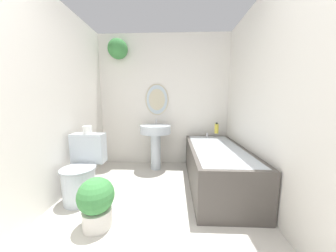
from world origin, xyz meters
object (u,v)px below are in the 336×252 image
pedestal_sink (156,137)px  potted_plant (96,201)px  shampoo_bottle (217,128)px  toilet_paper_roll (87,130)px  bathtub (216,166)px  toilet (83,172)px

pedestal_sink → potted_plant: bearing=-105.5°
shampoo_bottle → potted_plant: size_ratio=0.38×
shampoo_bottle → toilet_paper_roll: bearing=-155.2°
bathtub → toilet_paper_roll: bearing=-173.3°
toilet → potted_plant: (0.40, -0.49, -0.07)m
potted_plant → toilet_paper_roll: size_ratio=4.42×
pedestal_sink → potted_plant: 1.52m
bathtub → toilet: bearing=-167.5°
shampoo_bottle → toilet_paper_roll: size_ratio=1.70×
bathtub → shampoo_bottle: size_ratio=8.79×
bathtub → shampoo_bottle: shampoo_bottle is taller
toilet_paper_roll → pedestal_sink: bearing=44.0°
shampoo_bottle → potted_plant: (-1.47, -1.53, -0.46)m
shampoo_bottle → pedestal_sink: bearing=-175.0°
bathtub → potted_plant: (-1.32, -0.87, -0.03)m
pedestal_sink → toilet_paper_roll: pedestal_sink is taller
toilet → potted_plant: 0.63m
toilet_paper_roll → toilet: bearing=-90.0°
pedestal_sink → potted_plant: size_ratio=1.82×
pedestal_sink → toilet_paper_roll: size_ratio=8.04×
potted_plant → toilet_paper_roll: bearing=120.8°
toilet → potted_plant: toilet is taller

